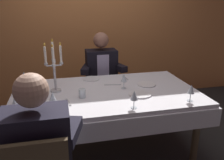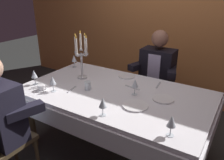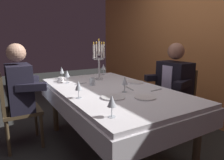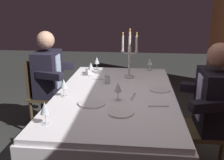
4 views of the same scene
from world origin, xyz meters
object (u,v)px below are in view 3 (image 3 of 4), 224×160
at_px(wine_glass_2, 79,86).
at_px(dinner_plate_1, 113,97).
at_px(water_tumbler_0, 92,82).
at_px(wine_glass_1, 62,71).
at_px(wine_glass_4, 103,67).
at_px(seated_diner_0, 19,87).
at_px(wine_glass_3, 112,101).
at_px(seated_diner_1, 174,82).
at_px(coffee_cup_0, 61,80).
at_px(wine_glass_5, 125,81).
at_px(dining_table, 111,99).
at_px(wine_glass_0, 67,74).
at_px(candelabra, 99,61).
at_px(dinner_plate_0, 145,97).
at_px(dinner_plate_2, 136,82).

bearing_deg(wine_glass_2, dinner_plate_1, 60.67).
bearing_deg(water_tumbler_0, wine_glass_1, -160.99).
height_order(wine_glass_4, seated_diner_0, seated_diner_0).
xyz_separation_m(wine_glass_1, wine_glass_4, (-0.01, 0.67, 0.00)).
height_order(wine_glass_3, seated_diner_1, seated_diner_1).
bearing_deg(coffee_cup_0, seated_diner_0, -87.34).
xyz_separation_m(wine_glass_1, coffee_cup_0, (0.18, -0.07, -0.09)).
relative_size(wine_glass_1, wine_glass_5, 1.00).
bearing_deg(dining_table, water_tumbler_0, -156.34).
relative_size(dining_table, wine_glass_5, 11.83).
bearing_deg(wine_glass_4, wine_glass_3, -26.54).
distance_m(wine_glass_0, wine_glass_5, 0.82).
height_order(candelabra, water_tumbler_0, candelabra).
bearing_deg(wine_glass_4, dinner_plate_0, -11.61).
bearing_deg(wine_glass_2, seated_diner_0, -151.06).
relative_size(dinner_plate_1, seated_diner_0, 0.19).
bearing_deg(seated_diner_0, candelabra, 83.32).
height_order(wine_glass_1, coffee_cup_0, wine_glass_1).
xyz_separation_m(wine_glass_2, wine_glass_3, (0.56, 0.03, 0.00)).
bearing_deg(wine_glass_1, wine_glass_2, -8.20).
height_order(wine_glass_0, seated_diner_0, seated_diner_0).
height_order(candelabra, dinner_plate_2, candelabra).
distance_m(wine_glass_2, seated_diner_1, 1.34).
distance_m(dining_table, dinner_plate_1, 0.38).
bearing_deg(wine_glass_2, candelabra, 139.99).
height_order(wine_glass_4, seated_diner_1, seated_diner_1).
distance_m(candelabra, seated_diner_0, 1.04).
xyz_separation_m(candelabra, dinner_plate_0, (0.99, -0.03, -0.25)).
bearing_deg(water_tumbler_0, dinner_plate_2, 73.05).
height_order(wine_glass_1, seated_diner_1, seated_diner_1).
xyz_separation_m(candelabra, wine_glass_2, (0.67, -0.56, -0.14)).
xyz_separation_m(wine_glass_0, water_tumbler_0, (0.27, 0.22, -0.07)).
bearing_deg(wine_glass_4, dinner_plate_1, -24.43).
xyz_separation_m(dinner_plate_0, wine_glass_5, (-0.28, -0.04, 0.11)).
distance_m(dinner_plate_0, dinner_plate_2, 0.67).
relative_size(seated_diner_0, seated_diner_1, 1.00).
relative_size(water_tumbler_0, coffee_cup_0, 0.68).
bearing_deg(dinner_plate_2, wine_glass_5, -51.87).
distance_m(dinner_plate_2, wine_glass_3, 1.18).
distance_m(wine_glass_0, wine_glass_3, 1.25).
bearing_deg(wine_glass_2, wine_glass_1, 171.80).
bearing_deg(coffee_cup_0, dining_table, 30.35).
bearing_deg(seated_diner_0, wine_glass_2, 28.94).
bearing_deg(wine_glass_5, wine_glass_1, -161.34).
bearing_deg(dinner_plate_2, dinner_plate_0, -30.28).
bearing_deg(water_tumbler_0, dinner_plate_1, -5.65).
bearing_deg(wine_glass_0, coffee_cup_0, -157.95).
xyz_separation_m(dinner_plate_1, wine_glass_3, (0.40, -0.25, 0.11)).
bearing_deg(dinner_plate_0, candelabra, 178.53).
height_order(wine_glass_0, wine_glass_2, same).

